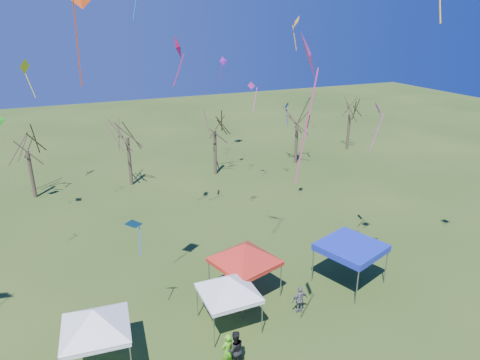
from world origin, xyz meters
The scene contains 22 objects.
ground centered at (0.00, 0.00, 0.00)m, with size 140.00×140.00×0.00m, color #2B4616.
tree_1 centered at (-10.77, 24.65, 5.79)m, with size 3.42×3.42×7.54m.
tree_2 centered at (-2.37, 24.38, 6.29)m, with size 3.71×3.71×8.18m.
tree_3 centered at (6.03, 24.04, 6.08)m, with size 3.59×3.59×7.91m.
tree_4 centered at (15.36, 24.00, 6.06)m, with size 3.58×3.58×7.89m.
tree_5 centered at (23.72, 26.07, 5.73)m, with size 3.39×3.39×7.46m.
tent_white_west centered at (-7.65, 1.90, 2.88)m, with size 4.03×4.03×3.57m.
tent_white_mid centered at (-1.23, 2.19, 2.73)m, with size 3.84×3.84×3.39m.
tent_red centered at (0.55, 4.22, 3.11)m, with size 4.18×4.18×3.85m.
tent_blue centered at (6.74, 2.91, 2.36)m, with size 4.17×4.17×2.57m.
person_grey centered at (2.62, 1.62, 0.81)m, with size 0.94×0.39×1.61m, color slate.
person_green centered at (-2.36, -0.45, 0.91)m, with size 0.66×0.43×1.81m, color #53B51C.
person_dark centered at (-2.00, -0.48, 0.92)m, with size 0.89×0.69×1.83m, color black.
kite_19 centered at (6.21, 21.89, 11.27)m, with size 0.86×0.63×2.20m.
kite_11 centered at (-0.26, 12.85, 13.15)m, with size 1.10×1.46×3.14m.
kite_1 centered at (-5.34, 3.61, 5.96)m, with size 1.03×0.84×1.99m.
kite_2 centered at (-9.84, 24.22, 11.27)m, with size 0.98×1.26×3.19m.
kite_5 centered at (-0.83, -3.49, 13.82)m, with size 1.17×1.53×4.66m.
kite_17 centered at (9.51, 5.13, 9.85)m, with size 0.91×1.10×3.00m.
kite_18 centered at (6.43, 9.87, 14.63)m, with size 0.63×0.90×2.11m.
kite_22 centered at (7.43, 18.44, 9.45)m, with size 0.83×0.87×2.46m.
kite_12 centered at (13.89, 23.83, 6.41)m, with size 0.86×0.76×2.56m.
Camera 1 is at (-7.81, -14.63, 14.86)m, focal length 32.00 mm.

